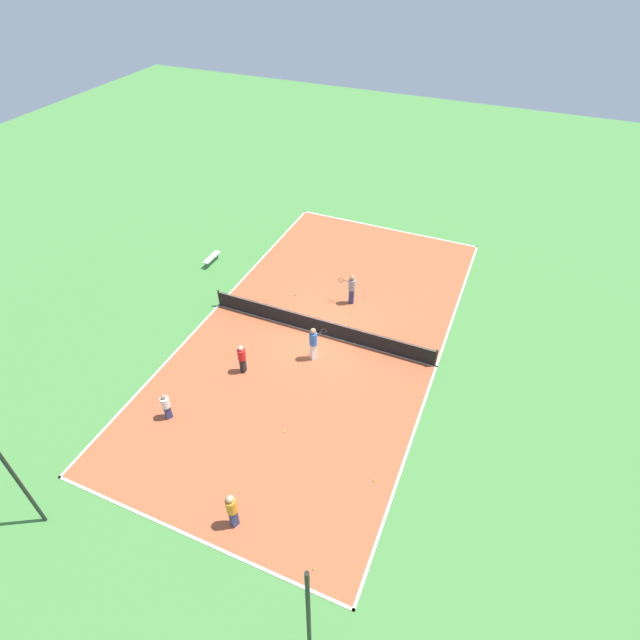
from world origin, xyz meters
name	(u,v)px	position (x,y,z in m)	size (l,w,h in m)	color
ground_plane	(320,334)	(0.00, 0.00, 0.00)	(80.00, 80.00, 0.00)	#47843D
court_surface	(320,334)	(0.00, 0.00, 0.01)	(11.79, 22.51, 0.02)	#B75633
tennis_net	(320,326)	(0.00, 0.00, 0.52)	(11.59, 0.10, 0.99)	black
bench	(212,258)	(8.31, -3.30, 0.38)	(0.36, 1.40, 0.45)	silver
player_near_blue	(313,341)	(-0.40, 1.72, 1.09)	(0.78, 0.97, 1.84)	white
player_baseline_gray	(352,287)	(-0.56, -2.92, 1.04)	(0.95, 0.39, 1.76)	navy
player_coach_red	(242,357)	(2.21, 3.73, 0.91)	(0.37, 0.37, 1.56)	black
player_center_orange	(232,509)	(-1.14, 10.24, 1.05)	(0.46, 0.46, 1.78)	navy
player_far_white	(166,405)	(3.75, 7.25, 0.79)	(0.49, 0.49, 1.38)	navy
tennis_ball_far_baseline	(314,569)	(-4.26, 10.57, 0.06)	(0.07, 0.07, 0.07)	#CCE033
tennis_ball_midcourt	(284,431)	(-0.99, 6.08, 0.06)	(0.07, 0.07, 0.07)	#CCE033
tennis_ball_right_alley	(375,480)	(-5.06, 6.77, 0.06)	(0.07, 0.07, 0.07)	#CCE033
tennis_ball_near_net	(296,295)	(2.42, -2.36, 0.06)	(0.07, 0.07, 0.07)	#CCE033
fence_post_back_left	(308,616)	(-5.04, 12.68, 2.54)	(0.12, 0.12, 5.09)	black
fence_post_back_right	(17,479)	(5.04, 12.68, 2.54)	(0.12, 0.12, 5.09)	black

